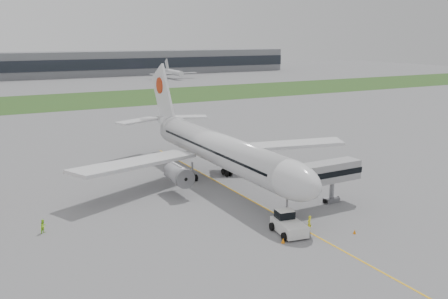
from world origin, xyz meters
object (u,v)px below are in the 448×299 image
airliner (216,147)px  pushback_tug (288,224)px  ground_crew_near (309,223)px  jet_bridge (316,175)px

airliner → pushback_tug: (-2.35, -23.43, -4.50)m
pushback_tug → ground_crew_near: size_ratio=2.85×
jet_bridge → ground_crew_near: jet_bridge is taller
jet_bridge → ground_crew_near: bearing=-133.8°
airliner → jet_bridge: bearing=-70.8°
jet_bridge → ground_crew_near: (-5.74, -6.25, -3.72)m
pushback_tug → ground_crew_near: (2.78, -0.53, -0.24)m
airliner → pushback_tug: 23.97m
airliner → ground_crew_near: size_ratio=29.03×
jet_bridge → airliner: bearing=108.0°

